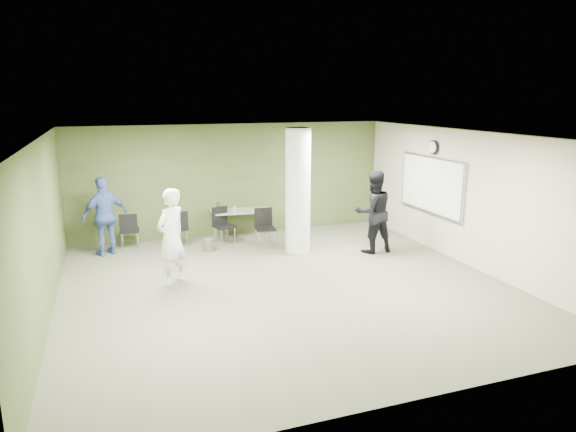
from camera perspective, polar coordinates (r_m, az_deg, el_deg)
name	(u,v)px	position (r m, az deg, el deg)	size (l,w,h in m)	color
floor	(285,286)	(9.69, -0.31, -7.78)	(8.00, 8.00, 0.00)	#555644
ceiling	(285,135)	(9.07, -0.33, 8.97)	(8.00, 8.00, 0.00)	white
wall_back	(233,180)	(13.05, -6.12, 4.01)	(8.00, 0.02, 2.80)	#3D5226
wall_left	(43,232)	(8.85, -25.60, -1.65)	(0.02, 8.00, 2.80)	#3D5226
wall_right_cream	(468,199)	(11.22, 19.37, 1.82)	(0.02, 8.00, 2.80)	beige
column	(298,191)	(11.45, 1.11, 2.80)	(0.56, 0.56, 2.80)	silver
whiteboard	(431,185)	(12.10, 15.58, 3.35)	(0.05, 2.30, 1.30)	silver
wall_clock	(433,147)	(11.99, 15.84, 7.36)	(0.06, 0.32, 0.32)	black
folding_table	(240,212)	(12.77, -5.31, 0.42)	(1.54, 0.80, 0.95)	gray
wastebasket	(208,245)	(11.89, -8.84, -3.19)	(0.25, 0.25, 0.29)	#4C4C4C
chair_back_left	(129,228)	(12.40, -17.25, -1.30)	(0.46, 0.46, 0.85)	black
chair_back_right	(178,226)	(12.22, -12.16, -1.14)	(0.56, 0.56, 0.87)	black
chair_table_left	(222,222)	(12.41, -7.30, -0.71)	(0.55, 0.55, 0.87)	black
chair_table_right	(264,224)	(12.10, -2.64, -0.92)	(0.48, 0.48, 0.89)	black
woman_white	(171,237)	(9.76, -12.84, -2.30)	(0.67, 0.44, 1.83)	white
man_black	(373,212)	(11.66, 9.44, 0.46)	(0.90, 0.70, 1.86)	black
man_blue	(105,216)	(12.01, -19.65, -0.02)	(1.03, 0.43, 1.76)	#435FA8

